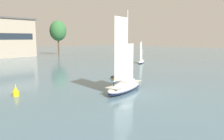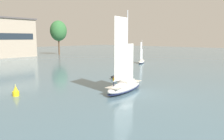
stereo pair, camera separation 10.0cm
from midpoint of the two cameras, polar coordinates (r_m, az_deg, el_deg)
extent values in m
plane|color=slate|center=(38.71, 3.38, -5.63)|extent=(400.00, 400.00, 0.00)
cylinder|color=brown|center=(129.22, -13.67, 6.23)|extent=(0.83, 0.83, 10.40)
ellipsoid|color=#336B38|center=(129.22, -13.80, 9.92)|extent=(9.36, 9.36, 11.44)
ellipsoid|color=silver|center=(38.52, 3.39, -4.38)|extent=(10.45, 4.47, 1.72)
ellipsoid|color=#19234C|center=(38.62, 3.38, -5.07)|extent=(10.55, 4.51, 0.21)
cube|color=#BCB7A8|center=(38.41, 3.39, -3.65)|extent=(9.18, 3.82, 0.06)
cube|color=beige|center=(38.77, 3.77, -2.97)|extent=(3.12, 2.42, 0.71)
cylinder|color=silver|center=(38.32, 4.07, 5.90)|extent=(0.20, 0.20, 12.65)
cylinder|color=silver|center=(36.96, 2.29, -2.47)|extent=(4.52, 0.92, 0.17)
cube|color=white|center=(36.51, 2.48, 5.60)|extent=(4.14, 0.72, 10.37)
cube|color=white|center=(39.61, 4.88, 1.84)|extent=(2.20, 0.39, 6.96)
cylinder|color=#232838|center=(35.93, 0.54, -3.73)|extent=(0.23, 0.23, 0.85)
cylinder|color=gold|center=(35.79, 0.54, -2.55)|extent=(0.39, 0.39, 0.65)
sphere|color=tan|center=(35.70, 0.54, -1.85)|extent=(0.24, 0.24, 0.24)
ellipsoid|color=white|center=(82.82, 7.72, 2.13)|extent=(6.47, 4.09, 1.07)
ellipsoid|color=#19234C|center=(82.85, 7.71, 1.93)|extent=(6.54, 4.13, 0.13)
cube|color=beige|center=(82.79, 7.72, 2.35)|extent=(5.67, 3.54, 0.06)
cube|color=beige|center=(83.07, 7.77, 2.54)|extent=(2.10, 1.83, 0.44)
cylinder|color=silver|center=(82.97, 7.84, 5.11)|extent=(0.13, 0.13, 7.86)
cylinder|color=silver|center=(81.83, 7.60, 2.75)|extent=(2.64, 1.21, 0.11)
cube|color=white|center=(81.70, 7.66, 5.01)|extent=(2.41, 1.05, 6.45)
cube|color=white|center=(83.86, 7.92, 3.93)|extent=(1.28, 0.57, 4.32)
ellipsoid|color=black|center=(49.41, 1.57, -2.01)|extent=(1.97, 4.05, 0.94)
cube|color=black|center=(48.31, 3.39, -1.64)|extent=(0.26, 0.22, 1.03)
cube|color=#28333D|center=(49.52, 1.20, -1.22)|extent=(0.80, 0.32, 0.56)
cylinder|color=yellow|center=(38.87, -23.74, -5.68)|extent=(1.05, 1.05, 0.78)
cone|color=yellow|center=(38.68, -23.82, -4.42)|extent=(0.78, 0.78, 0.96)
sphere|color=#F2F266|center=(38.57, -23.87, -3.61)|extent=(0.16, 0.16, 0.16)
camera|label=1|loc=(0.05, -89.93, 0.01)|focal=35.00mm
camera|label=2|loc=(0.05, 90.07, -0.01)|focal=35.00mm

